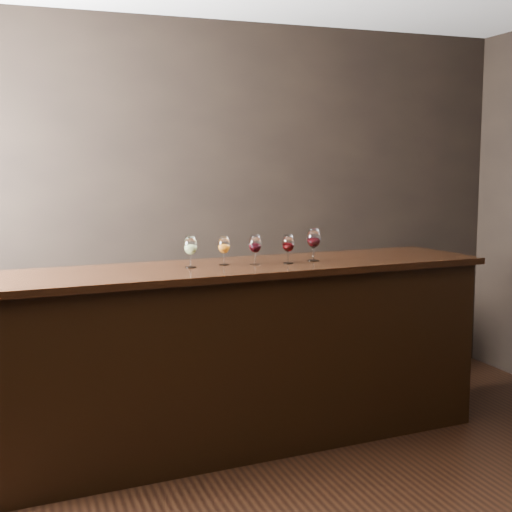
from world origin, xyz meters
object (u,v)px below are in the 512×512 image
object	(u,v)px
back_bar_shelf	(202,344)
glass_red_a	(255,245)
glass_white	(190,246)
glass_red_b	(288,244)
bar_counter	(238,359)
glass_amber	(224,246)
glass_red_c	(314,239)

from	to	relation	value
back_bar_shelf	glass_red_a	distance (m)	1.29
glass_white	glass_red_b	size ratio (longest dim) A/B	1.05
bar_counter	back_bar_shelf	distance (m)	0.96
glass_red_a	glass_red_b	bearing A→B (deg)	-2.09
bar_counter	glass_amber	size ratio (longest dim) A/B	17.94
bar_counter	back_bar_shelf	bearing A→B (deg)	83.19
glass_amber	glass_red_a	xyz separation A→B (m)	(0.18, -0.06, 0.01)
glass_red_a	glass_red_b	xyz separation A→B (m)	(0.21, -0.01, -0.00)
back_bar_shelf	glass_amber	xyz separation A→B (m)	(-0.10, -0.91, 0.83)
glass_white	glass_red_c	world-z (taller)	glass_red_c
glass_red_c	bar_counter	bearing A→B (deg)	-177.00
glass_red_b	glass_red_a	bearing A→B (deg)	177.91
bar_counter	glass_white	distance (m)	0.77
glass_white	glass_red_c	xyz separation A→B (m)	(0.81, 0.03, 0.01)
glass_red_a	glass_red_c	distance (m)	0.41
glass_amber	bar_counter	bearing A→B (deg)	-26.48
glass_white	glass_red_c	bearing A→B (deg)	2.17
glass_white	glass_red_a	bearing A→B (deg)	-2.88
glass_red_b	glass_red_c	distance (m)	0.21
bar_counter	glass_red_c	xyz separation A→B (m)	(0.51, 0.03, 0.72)
bar_counter	back_bar_shelf	xyz separation A→B (m)	(0.03, 0.95, -0.14)
bar_counter	glass_red_b	world-z (taller)	glass_red_b
bar_counter	glass_amber	bearing A→B (deg)	148.26
glass_amber	glass_red_a	bearing A→B (deg)	-19.05
glass_red_c	glass_red_a	bearing A→B (deg)	-172.96
glass_red_a	bar_counter	bearing A→B (deg)	166.94
back_bar_shelf	glass_red_c	bearing A→B (deg)	-62.22
back_bar_shelf	glass_amber	size ratio (longest dim) A/B	13.06
glass_amber	glass_red_a	size ratio (longest dim) A/B	0.95
glass_white	glass_red_b	world-z (taller)	glass_white
glass_amber	glass_red_a	world-z (taller)	glass_red_a
glass_red_a	glass_white	bearing A→B (deg)	177.12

